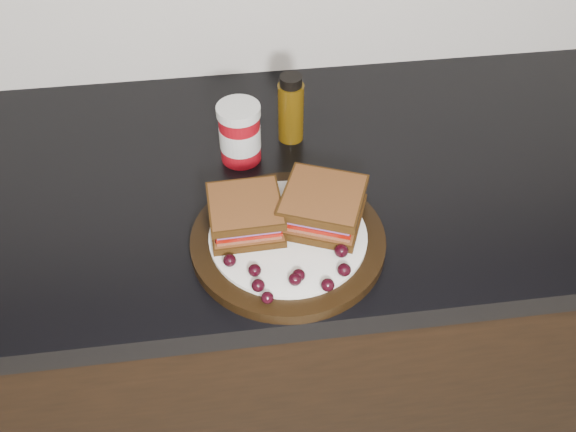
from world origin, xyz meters
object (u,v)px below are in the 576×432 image
object	(u,v)px
sandwich_left	(246,215)
oil_bottle	(291,108)
plate	(288,241)
condiment_jar	(240,133)

from	to	relation	value
sandwich_left	oil_bottle	world-z (taller)	oil_bottle
plate	sandwich_left	bearing A→B (deg)	158.06
oil_bottle	plate	bearing A→B (deg)	-98.59
oil_bottle	sandwich_left	bearing A→B (deg)	-112.82
condiment_jar	oil_bottle	size ratio (longest dim) A/B	0.85
condiment_jar	oil_bottle	xyz separation A→B (m)	(0.09, 0.04, 0.01)
plate	condiment_jar	world-z (taller)	condiment_jar
condiment_jar	plate	bearing A→B (deg)	-76.01
plate	oil_bottle	size ratio (longest dim) A/B	2.30
condiment_jar	sandwich_left	bearing A→B (deg)	-91.97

